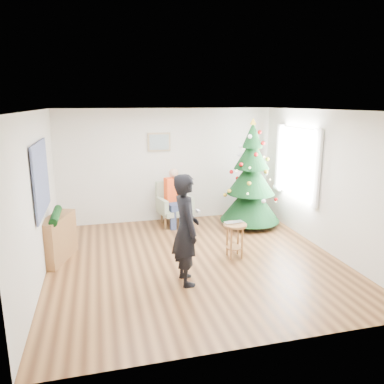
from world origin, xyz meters
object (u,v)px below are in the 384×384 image
object	(u,v)px
standing_man	(186,230)
christmas_tree	(251,179)
armchair	(174,209)
stool	(235,240)
console	(58,238)

from	to	relation	value
standing_man	christmas_tree	bearing A→B (deg)	-43.75
christmas_tree	armchair	distance (m)	1.86
standing_man	armchair	bearing A→B (deg)	-10.54
stool	standing_man	world-z (taller)	standing_man
christmas_tree	stool	world-z (taller)	christmas_tree
stool	standing_man	bearing A→B (deg)	-145.86
christmas_tree	armchair	size ratio (longest dim) A/B	2.45
armchair	stool	bearing A→B (deg)	-84.70
stool	armchair	size ratio (longest dim) A/B	0.64
armchair	standing_man	world-z (taller)	standing_man
standing_man	console	world-z (taller)	standing_man
christmas_tree	stool	bearing A→B (deg)	-120.91
stool	console	size ratio (longest dim) A/B	0.63
christmas_tree	stool	xyz separation A→B (m)	(-0.97, -1.62, -0.76)
console	stool	bearing A→B (deg)	6.89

